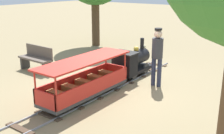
{
  "coord_description": "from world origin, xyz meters",
  "views": [
    {
      "loc": [
        4.37,
        -6.06,
        2.74
      ],
      "look_at": [
        0.0,
        -0.14,
        0.55
      ],
      "focal_mm": 44.88,
      "sensor_mm": 36.0,
      "label": 1
    }
  ],
  "objects_px": {
    "locomotive": "(132,61)",
    "park_bench": "(36,59)",
    "passenger_car": "(85,82)",
    "conductor_person": "(157,53)"
  },
  "relations": [
    {
      "from": "locomotive",
      "to": "park_bench",
      "type": "bearing_deg",
      "value": -154.81
    },
    {
      "from": "locomotive",
      "to": "passenger_car",
      "type": "distance_m",
      "value": 2.11
    },
    {
      "from": "conductor_person",
      "to": "park_bench",
      "type": "distance_m",
      "value": 3.98
    },
    {
      "from": "conductor_person",
      "to": "park_bench",
      "type": "bearing_deg",
      "value": -164.42
    },
    {
      "from": "locomotive",
      "to": "conductor_person",
      "type": "bearing_deg",
      "value": -15.19
    },
    {
      "from": "locomotive",
      "to": "conductor_person",
      "type": "distance_m",
      "value": 1.12
    },
    {
      "from": "passenger_car",
      "to": "park_bench",
      "type": "bearing_deg",
      "value": 164.52
    },
    {
      "from": "conductor_person",
      "to": "park_bench",
      "type": "height_order",
      "value": "conductor_person"
    },
    {
      "from": "conductor_person",
      "to": "passenger_car",
      "type": "bearing_deg",
      "value": -118.05
    },
    {
      "from": "conductor_person",
      "to": "park_bench",
      "type": "xyz_separation_m",
      "value": [
        -3.8,
        -1.06,
        -0.54
      ]
    }
  ]
}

